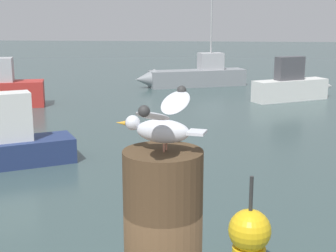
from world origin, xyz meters
name	(u,v)px	position (x,y,z in m)	size (l,w,h in m)	color
seagull	(162,123)	(-0.65, -0.30, 2.89)	(0.39, 0.55, 0.24)	tan
boat_white	(294,86)	(2.87, 17.32, 0.56)	(3.57, 2.43, 1.72)	silver
boat_grey	(191,76)	(-1.33, 20.71, 0.50)	(5.27, 2.79, 4.59)	gray
channel_buoy	(249,238)	(0.10, 3.71, 0.48)	(0.56, 0.56, 1.33)	yellow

